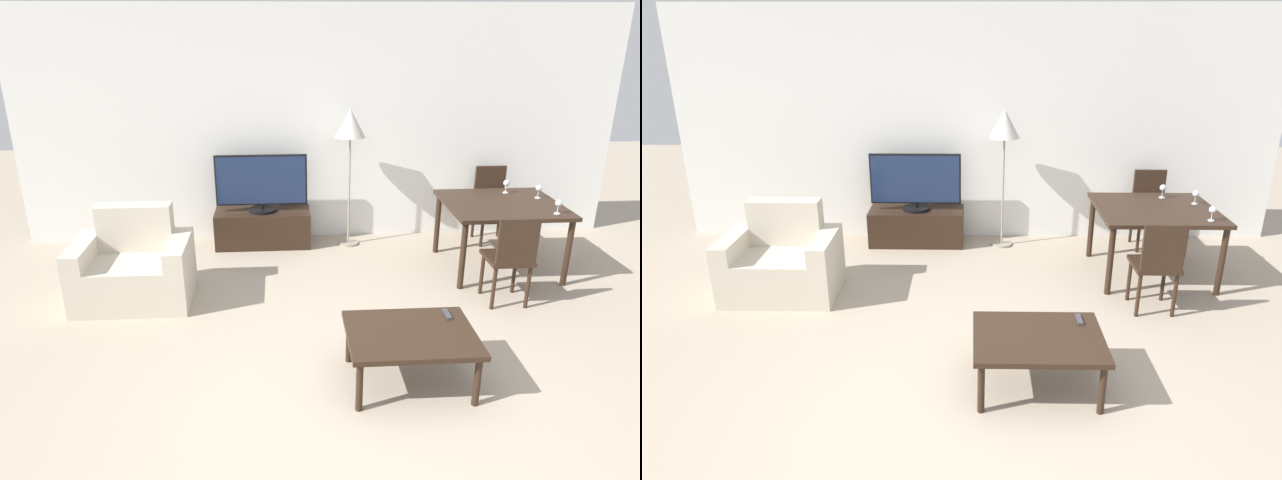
% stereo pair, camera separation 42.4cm
% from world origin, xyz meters
% --- Properties ---
extents(ground_plane, '(18.00, 18.00, 0.00)m').
position_xyz_m(ground_plane, '(0.00, 0.00, 0.00)').
color(ground_plane, tan).
extents(wall_back, '(7.05, 0.06, 2.70)m').
position_xyz_m(wall_back, '(0.00, 3.70, 1.35)').
color(wall_back, white).
rests_on(wall_back, ground_plane).
extents(armchair, '(1.06, 0.74, 0.88)m').
position_xyz_m(armchair, '(-1.90, 2.06, 0.31)').
color(armchair, beige).
rests_on(armchair, ground_plane).
extents(tv_stand, '(1.11, 0.45, 0.42)m').
position_xyz_m(tv_stand, '(-0.72, 3.41, 0.21)').
color(tv_stand, black).
rests_on(tv_stand, ground_plane).
extents(tv, '(1.05, 0.32, 0.67)m').
position_xyz_m(tv, '(-0.72, 3.41, 0.76)').
color(tv, black).
rests_on(tv, tv_stand).
extents(coffee_table, '(0.93, 0.72, 0.42)m').
position_xyz_m(coffee_table, '(0.42, 0.55, 0.38)').
color(coffee_table, black).
rests_on(coffee_table, ground_plane).
extents(dining_table, '(1.19, 1.07, 0.74)m').
position_xyz_m(dining_table, '(1.81, 2.55, 0.66)').
color(dining_table, black).
rests_on(dining_table, ground_plane).
extents(dining_chair_near, '(0.40, 0.40, 0.89)m').
position_xyz_m(dining_chair_near, '(1.60, 1.71, 0.50)').
color(dining_chair_near, black).
rests_on(dining_chair_near, ground_plane).
extents(dining_chair_far, '(0.40, 0.40, 0.89)m').
position_xyz_m(dining_chair_far, '(2.02, 3.39, 0.50)').
color(dining_chair_far, black).
rests_on(dining_chair_far, ground_plane).
extents(floor_lamp, '(0.34, 0.34, 1.60)m').
position_xyz_m(floor_lamp, '(0.30, 3.36, 1.38)').
color(floor_lamp, gray).
rests_on(floor_lamp, ground_plane).
extents(remote_primary, '(0.04, 0.15, 0.02)m').
position_xyz_m(remote_primary, '(0.75, 0.78, 0.43)').
color(remote_primary, '#38383D').
rests_on(remote_primary, coffee_table).
extents(wine_glass_left, '(0.07, 0.07, 0.15)m').
position_xyz_m(wine_glass_left, '(1.97, 2.90, 0.84)').
color(wine_glass_left, silver).
rests_on(wine_glass_left, dining_table).
extents(wine_glass_center, '(0.07, 0.07, 0.15)m').
position_xyz_m(wine_glass_center, '(2.25, 2.68, 0.84)').
color(wine_glass_center, silver).
rests_on(wine_glass_center, dining_table).
extents(wine_glass_right, '(0.07, 0.07, 0.15)m').
position_xyz_m(wine_glass_right, '(2.21, 2.16, 0.84)').
color(wine_glass_right, silver).
rests_on(wine_glass_right, dining_table).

